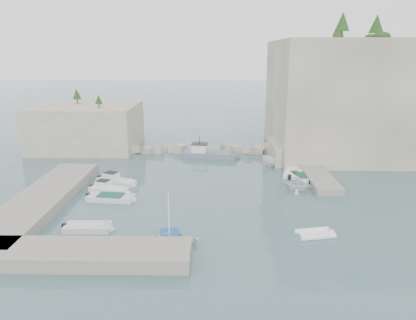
{
  "coord_description": "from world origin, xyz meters",
  "views": [
    {
      "loc": [
        0.75,
        -39.9,
        15.17
      ],
      "look_at": [
        0.0,
        6.0,
        3.0
      ],
      "focal_mm": 35.0,
      "sensor_mm": 36.0,
      "label": 1
    }
  ],
  "objects_px": {
    "motorboat_e": "(88,230)",
    "rowboat": "(170,245)",
    "inflatable_dinghy": "(315,236)",
    "tender_east_b": "(303,180)",
    "motorboat_b": "(109,192)",
    "tender_east_a": "(297,190)",
    "tender_east_d": "(279,166)",
    "work_boat": "(210,158)",
    "motorboat_c": "(111,200)",
    "tender_east_c": "(292,174)",
    "motorboat_a": "(116,184)"
  },
  "relations": [
    {
      "from": "motorboat_e",
      "to": "rowboat",
      "type": "bearing_deg",
      "value": -20.63
    },
    {
      "from": "inflatable_dinghy",
      "to": "tender_east_b",
      "type": "relative_size",
      "value": 0.67
    },
    {
      "from": "motorboat_e",
      "to": "motorboat_b",
      "type": "xyz_separation_m",
      "value": [
        -0.75,
        10.2,
        0.0
      ]
    },
    {
      "from": "tender_east_a",
      "to": "tender_east_d",
      "type": "height_order",
      "value": "tender_east_d"
    },
    {
      "from": "tender_east_d",
      "to": "work_boat",
      "type": "distance_m",
      "value": 10.71
    },
    {
      "from": "motorboat_c",
      "to": "tender_east_a",
      "type": "relative_size",
      "value": 1.62
    },
    {
      "from": "rowboat",
      "to": "motorboat_c",
      "type": "bearing_deg",
      "value": 29.73
    },
    {
      "from": "motorboat_c",
      "to": "motorboat_b",
      "type": "bearing_deg",
      "value": 115.72
    },
    {
      "from": "tender_east_b",
      "to": "tender_east_c",
      "type": "relative_size",
      "value": 0.96
    },
    {
      "from": "rowboat",
      "to": "motorboat_b",
      "type": "bearing_deg",
      "value": 26.74
    },
    {
      "from": "motorboat_c",
      "to": "work_boat",
      "type": "height_order",
      "value": "work_boat"
    },
    {
      "from": "motorboat_c",
      "to": "tender_east_a",
      "type": "distance_m",
      "value": 20.68
    },
    {
      "from": "motorboat_a",
      "to": "motorboat_c",
      "type": "height_order",
      "value": "motorboat_a"
    },
    {
      "from": "rowboat",
      "to": "motorboat_e",
      "type": "bearing_deg",
      "value": 64.19
    },
    {
      "from": "motorboat_c",
      "to": "rowboat",
      "type": "relative_size",
      "value": 1.11
    },
    {
      "from": "tender_east_a",
      "to": "tender_east_d",
      "type": "distance_m",
      "value": 10.17
    },
    {
      "from": "motorboat_b",
      "to": "inflatable_dinghy",
      "type": "xyz_separation_m",
      "value": [
        20.54,
        -10.96,
        0.0
      ]
    },
    {
      "from": "tender_east_a",
      "to": "rowboat",
      "type": "bearing_deg",
      "value": 157.07
    },
    {
      "from": "rowboat",
      "to": "tender_east_d",
      "type": "relative_size",
      "value": 0.97
    },
    {
      "from": "tender_east_d",
      "to": "rowboat",
      "type": "bearing_deg",
      "value": 148.74
    },
    {
      "from": "motorboat_a",
      "to": "tender_east_b",
      "type": "bearing_deg",
      "value": 29.08
    },
    {
      "from": "rowboat",
      "to": "tender_east_d",
      "type": "distance_m",
      "value": 27.09
    },
    {
      "from": "tender_east_a",
      "to": "tender_east_d",
      "type": "relative_size",
      "value": 0.67
    },
    {
      "from": "motorboat_c",
      "to": "motorboat_b",
      "type": "xyz_separation_m",
      "value": [
        -0.91,
        2.65,
        0.0
      ]
    },
    {
      "from": "tender_east_a",
      "to": "tender_east_b",
      "type": "distance_m",
      "value": 4.28
    },
    {
      "from": "motorboat_a",
      "to": "work_boat",
      "type": "height_order",
      "value": "work_boat"
    },
    {
      "from": "work_boat",
      "to": "inflatable_dinghy",
      "type": "bearing_deg",
      "value": -61.71
    },
    {
      "from": "tender_east_a",
      "to": "tender_east_b",
      "type": "bearing_deg",
      "value": -0.33
    },
    {
      "from": "tender_east_a",
      "to": "work_boat",
      "type": "distance_m",
      "value": 17.9
    },
    {
      "from": "tender_east_a",
      "to": "tender_east_c",
      "type": "relative_size",
      "value": 0.63
    },
    {
      "from": "motorboat_c",
      "to": "motorboat_e",
      "type": "bearing_deg",
      "value": -84.51
    },
    {
      "from": "motorboat_b",
      "to": "work_boat",
      "type": "height_order",
      "value": "work_boat"
    },
    {
      "from": "motorboat_a",
      "to": "tender_east_d",
      "type": "height_order",
      "value": "tender_east_d"
    },
    {
      "from": "rowboat",
      "to": "tender_east_b",
      "type": "xyz_separation_m",
      "value": [
        14.54,
        17.81,
        0.0
      ]
    },
    {
      "from": "motorboat_a",
      "to": "tender_east_c",
      "type": "height_order",
      "value": "motorboat_a"
    },
    {
      "from": "motorboat_b",
      "to": "motorboat_c",
      "type": "bearing_deg",
      "value": -54.52
    },
    {
      "from": "rowboat",
      "to": "tender_east_b",
      "type": "bearing_deg",
      "value": -45.09
    },
    {
      "from": "motorboat_a",
      "to": "motorboat_e",
      "type": "xyz_separation_m",
      "value": [
        0.6,
        -13.23,
        0.0
      ]
    },
    {
      "from": "motorboat_a",
      "to": "motorboat_e",
      "type": "height_order",
      "value": "motorboat_a"
    },
    {
      "from": "motorboat_b",
      "to": "rowboat",
      "type": "relative_size",
      "value": 0.97
    },
    {
      "from": "motorboat_e",
      "to": "tender_east_b",
      "type": "distance_m",
      "value": 26.72
    },
    {
      "from": "rowboat",
      "to": "tender_east_a",
      "type": "relative_size",
      "value": 1.46
    },
    {
      "from": "rowboat",
      "to": "tender_east_d",
      "type": "height_order",
      "value": "tender_east_d"
    },
    {
      "from": "inflatable_dinghy",
      "to": "tender_east_d",
      "type": "height_order",
      "value": "tender_east_d"
    },
    {
      "from": "rowboat",
      "to": "tender_east_c",
      "type": "relative_size",
      "value": 0.92
    },
    {
      "from": "motorboat_e",
      "to": "work_boat",
      "type": "relative_size",
      "value": 0.51
    },
    {
      "from": "tender_east_d",
      "to": "motorboat_c",
      "type": "bearing_deg",
      "value": 120.93
    },
    {
      "from": "motorboat_a",
      "to": "tender_east_a",
      "type": "xyz_separation_m",
      "value": [
        21.14,
        -2.15,
        0.0
      ]
    },
    {
      "from": "rowboat",
      "to": "tender_east_d",
      "type": "bearing_deg",
      "value": -33.64
    },
    {
      "from": "motorboat_c",
      "to": "tender_east_d",
      "type": "relative_size",
      "value": 1.08
    }
  ]
}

